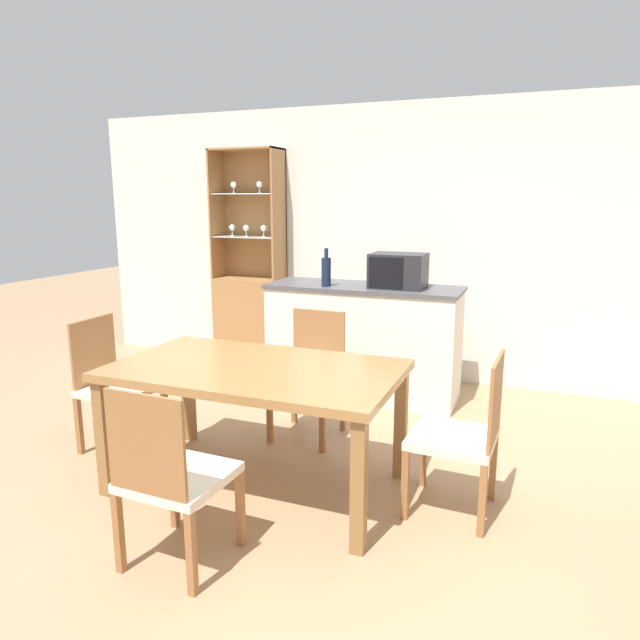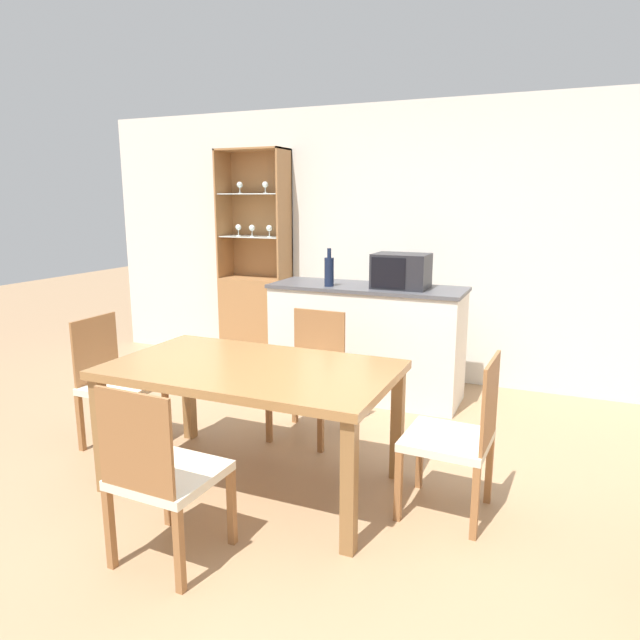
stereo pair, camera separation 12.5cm
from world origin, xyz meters
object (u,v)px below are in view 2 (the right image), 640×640
Objects in this scene: dining_chair_side_left_far at (116,382)px; wine_bottle at (329,271)px; dining_table at (252,379)px; dining_chair_head_near at (163,474)px; display_cabinet at (256,303)px; dining_chair_head_far at (310,375)px; dining_chair_side_right_far at (456,437)px; microwave at (401,271)px.

wine_bottle is at bearing 146.41° from dining_chair_side_left_far.
dining_table is 1.85× the size of dining_chair_head_near.
dining_table is (1.28, -2.31, 0.03)m from display_cabinet.
dining_table is 0.85m from dining_chair_head_far.
display_cabinet is 3.28m from dining_chair_side_right_far.
microwave is (1.56, 1.62, 0.67)m from dining_chair_side_left_far.
display_cabinet is at bearing 148.19° from wine_bottle.
dining_chair_head_near and dining_chair_head_far have the same top height.
microwave is (0.39, 1.77, 0.45)m from dining_table.
dining_chair_side_left_far is at bearing 31.44° from dining_chair_head_far.
dining_chair_side_right_far is 2.12m from wine_bottle.
dining_table is at bearing -61.00° from display_cabinet.
microwave is at bearing 135.92° from dining_chair_side_left_far.
microwave reaches higher than dining_chair_side_left_far.
microwave is (0.40, 2.59, 0.67)m from dining_chair_head_near.
dining_table is at bearing 99.53° from dining_chair_side_right_far.
dining_chair_side_right_far is 2.80× the size of wine_bottle.
display_cabinet is 2.18m from dining_chair_side_left_far.
microwave reaches higher than dining_chair_head_near.
wine_bottle is at bearing -166.78° from microwave.
dining_chair_side_right_far is at bearing 6.94° from dining_table.
dining_chair_head_far is 1.00× the size of dining_chair_side_left_far.
dining_table is 1.70m from wine_bottle.
dining_chair_side_left_far is (-2.33, 0.00, 0.00)m from dining_chair_side_right_far.
display_cabinet is 1.31× the size of dining_table.
display_cabinet reaches higher than dining_chair_head_far.
dining_chair_side_right_far is at bearing 151.13° from dining_chair_head_far.
dining_chair_side_left_far is at bearing -133.84° from microwave.
display_cabinet is at bearing 114.29° from dining_chair_head_near.
display_cabinet is at bearing 119.00° from dining_table.
dining_chair_side_left_far is at bearing 142.43° from dining_chair_head_near.
dining_chair_side_right_far reaches higher than dining_table.
dining_table is 5.18× the size of wine_bottle.
dining_table is at bearing 82.73° from dining_chair_side_left_far.
dining_chair_side_left_far is at bearing -123.35° from wine_bottle.
dining_table is 1.19m from dining_chair_side_left_far.
dining_chair_head_far is at bearing -77.03° from wine_bottle.
wine_bottle is (-0.19, 0.81, 0.65)m from dining_chair_head_far.
dining_chair_head_far reaches higher than dining_table.
display_cabinet is 2.43× the size of dining_chair_side_left_far.
dining_chair_head_near is 1.00× the size of dining_chair_side_right_far.
wine_bottle is (-0.18, 2.45, 0.65)m from dining_chair_head_near.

